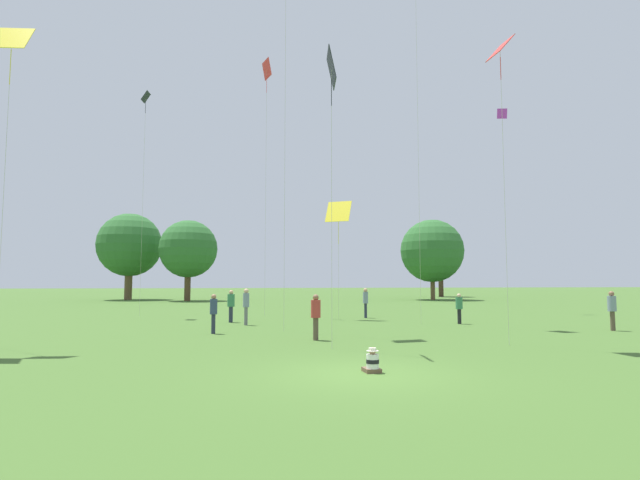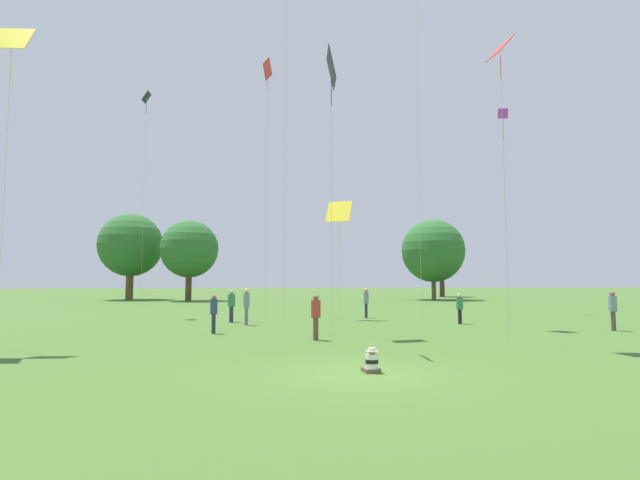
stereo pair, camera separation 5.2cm
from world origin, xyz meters
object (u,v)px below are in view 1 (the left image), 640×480
seated_toddler (372,362)px  kite_9 (338,213)px  kite_4 (267,77)px  distant_tree_0 (432,251)px  distant_tree_2 (188,249)px  kite_8 (331,74)px  person_standing_0 (231,303)px  kite_5 (12,44)px  person_standing_1 (612,307)px  kite_7 (145,111)px  distant_tree_3 (440,253)px  person_standing_3 (316,313)px  person_standing_4 (246,303)px  person_standing_2 (459,306)px  distant_tree_1 (130,245)px  kite_2 (500,58)px  kite_3 (502,127)px  person_standing_6 (214,310)px  person_standing_5 (366,300)px

seated_toddler → kite_9: size_ratio=0.09×
kite_4 → kite_9: kite_4 is taller
distant_tree_0 → distant_tree_2: (-28.28, 1.38, 0.01)m
kite_8 → kite_9: kite_8 is taller
person_standing_0 → kite_5: kite_5 is taller
seated_toddler → person_standing_1: 15.56m
kite_8 → kite_7: bearing=80.3°
distant_tree_3 → seated_toddler: bearing=-114.3°
kite_4 → kite_7: bearing=111.9°
person_standing_3 → kite_8: kite_8 is taller
person_standing_4 → kite_9: 8.13m
person_standing_2 → person_standing_3: bearing=151.5°
person_standing_2 → distant_tree_1: 45.14m
seated_toddler → kite_2: kite_2 is taller
kite_3 → kite_7: (-25.12, -0.24, -0.24)m
person_standing_6 → distant_tree_0: size_ratio=0.17×
person_standing_4 → kite_3: kite_3 is taller
person_standing_4 → seated_toddler: bearing=88.7°
seated_toddler → person_standing_5: size_ratio=0.34×
person_standing_6 → kite_5: kite_5 is taller
person_standing_4 → distant_tree_2: 33.01m
person_standing_5 → distant_tree_0: 31.14m
person_standing_1 → person_standing_3: (-13.59, -1.43, -0.03)m
kite_5 → kite_9: 17.73m
kite_5 → person_standing_1: bearing=55.0°
person_standing_5 → person_standing_6: 11.54m
distant_tree_3 → kite_9: bearing=-120.2°
kite_3 → kite_2: bearing=116.6°
person_standing_5 → distant_tree_1: (-20.54, 32.79, 5.40)m
kite_8 → kite_9: 13.19m
seated_toddler → kite_8: 9.98m
seated_toddler → kite_9: (2.52, 16.84, 6.00)m
kite_4 → distant_tree_2: bearing=43.2°
person_standing_2 → kite_4: 19.32m
distant_tree_3 → person_standing_3: bearing=-117.5°
kite_4 → distant_tree_1: bearing=53.1°
kite_7 → kite_5: bearing=45.3°
person_standing_2 → kite_3: bearing=-14.8°
person_standing_0 → kite_5: 15.07m
person_standing_2 → person_standing_6: (-12.28, -2.89, 0.08)m
kite_2 → kite_5: bearing=-55.6°
person_standing_4 → kite_8: bearing=92.8°
seated_toddler → kite_2: (5.97, 4.20, 9.97)m
person_standing_4 → kite_3: bearing=-170.6°
distant_tree_1 → kite_7: bearing=-76.8°
person_standing_2 → kite_2: (-2.05, -8.37, 9.29)m
person_standing_6 → kite_3: 26.28m
person_standing_0 → kite_7: bearing=-162.4°
seated_toddler → kite_8: size_ratio=0.06×
distant_tree_2 → kite_4: bearing=-73.7°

